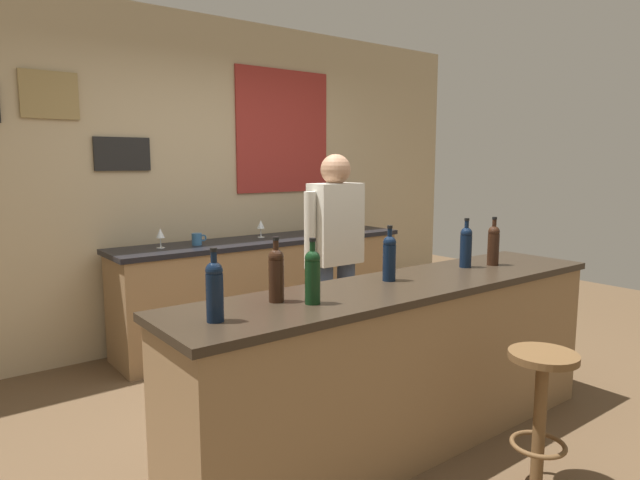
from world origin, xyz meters
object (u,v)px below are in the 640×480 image
object	(u,v)px
wine_bottle_e	(466,246)
wine_bottle_b	(276,273)
bar_stool	(541,397)
wine_glass_b	(261,225)
wine_glass_a	(160,234)
wine_bottle_f	(493,244)
wine_bottle_c	(313,275)
bartender	(335,252)
wine_bottle_d	(389,256)
coffee_mug	(197,239)
wine_bottle_a	(215,289)
wine_glass_c	(353,220)

from	to	relation	value
wine_bottle_e	wine_bottle_b	bearing A→B (deg)	-179.96
bar_stool	wine_bottle_b	size ratio (longest dim) A/B	2.22
wine_glass_b	bar_stool	bearing A→B (deg)	-93.79
bar_stool	wine_bottle_b	bearing A→B (deg)	141.51
bar_stool	wine_glass_a	size ratio (longest dim) A/B	4.39
bar_stool	wine_bottle_f	size ratio (longest dim) A/B	2.22
wine_bottle_c	wine_bottle_f	bearing A→B (deg)	2.86
wine_glass_a	bartender	bearing A→B (deg)	-55.14
bar_stool	wine_bottle_d	size ratio (longest dim) A/B	2.22
wine_bottle_b	wine_glass_a	xyz separation A→B (m)	(0.23, 2.01, -0.05)
wine_bottle_b	wine_bottle_f	distance (m)	1.59
wine_bottle_f	bar_stool	bearing A→B (deg)	-129.95
coffee_mug	wine_bottle_c	bearing A→B (deg)	-101.03
wine_bottle_a	wine_glass_a	xyz separation A→B (m)	(0.60, 2.13, -0.05)
wine_bottle_a	coffee_mug	distance (m)	2.29
bar_stool	wine_glass_b	world-z (taller)	wine_glass_b
bartender	coffee_mug	world-z (taller)	bartender
wine_glass_b	wine_glass_a	bearing A→B (deg)	-176.92
wine_bottle_e	wine_bottle_f	xyz separation A→B (m)	(0.20, -0.06, 0.00)
wine_glass_c	wine_glass_b	bearing A→B (deg)	170.93
wine_bottle_d	wine_glass_a	distance (m)	2.06
wine_bottle_c	wine_bottle_e	xyz separation A→B (m)	(1.28, 0.13, 0.00)
wine_bottle_e	wine_glass_a	distance (m)	2.32
bartender	wine_bottle_a	bearing A→B (deg)	-145.67
wine_glass_c	coffee_mug	size ratio (longest dim) A/B	1.24
bartender	wine_glass_b	bearing A→B (deg)	83.82
wine_bottle_d	coffee_mug	xyz separation A→B (m)	(-0.21, 1.98, -0.11)
wine_glass_b	coffee_mug	distance (m)	0.65
wine_bottle_f	wine_bottle_d	bearing A→B (deg)	175.49
bar_stool	wine_bottle_b	xyz separation A→B (m)	(-0.98, 0.78, 0.60)
bar_stool	bartender	bearing A→B (deg)	88.00
wine_bottle_a	coffee_mug	bearing A→B (deg)	66.84
wine_bottle_e	wine_bottle_f	world-z (taller)	same
wine_bottle_f	wine_glass_a	size ratio (longest dim) A/B	1.97
wine_bottle_f	wine_glass_a	world-z (taller)	wine_bottle_f
wine_bottle_b	wine_bottle_f	xyz separation A→B (m)	(1.59, -0.06, 0.00)
wine_bottle_a	wine_bottle_e	bearing A→B (deg)	3.88
wine_bottle_b	wine_bottle_f	bearing A→B (deg)	-2.10
wine_bottle_e	wine_glass_b	bearing A→B (deg)	96.10
bartender	coffee_mug	size ratio (longest dim) A/B	12.96
bar_stool	wine_bottle_c	bearing A→B (deg)	143.27
bartender	wine_bottle_f	bearing A→B (deg)	-58.77
bar_stool	wine_bottle_a	size ratio (longest dim) A/B	2.22
wine_bottle_e	wine_glass_b	size ratio (longest dim) A/B	1.97
wine_bottle_a	wine_glass_c	world-z (taller)	wine_bottle_a
wine_bottle_d	wine_bottle_f	distance (m)	0.85
bartender	coffee_mug	xyz separation A→B (m)	(-0.51, 1.14, 0.01)
wine_bottle_e	wine_glass_b	xyz separation A→B (m)	(-0.22, 2.06, -0.05)
wine_glass_a	wine_bottle_a	bearing A→B (deg)	-105.85
bar_stool	wine_bottle_f	distance (m)	1.11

